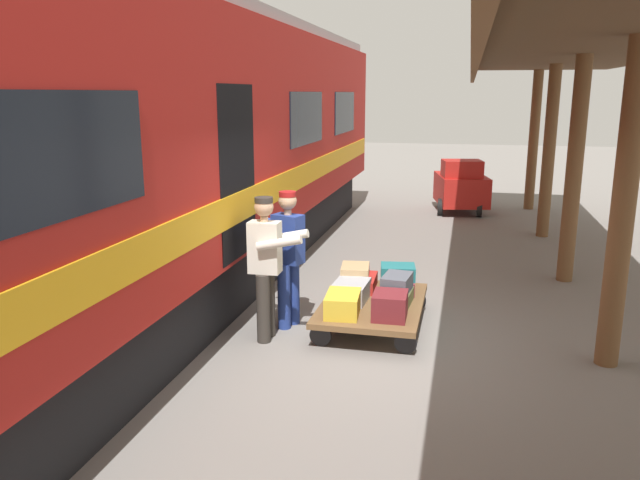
{
  "coord_description": "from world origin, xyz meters",
  "views": [
    {
      "loc": [
        -0.79,
        6.8,
        2.85
      ],
      "look_at": [
        0.85,
        -0.21,
        1.15
      ],
      "focal_mm": 35.02,
      "sensor_mm": 36.0,
      "label": 1
    }
  ],
  "objects_px": {
    "train_car": "(121,160)",
    "suitcase_teal_softside": "(398,272)",
    "suitcase_maroon_trunk": "(390,305)",
    "suitcase_gray_aluminum": "(351,291)",
    "luggage_cart": "(372,305)",
    "suitcase_burgundy_valise": "(399,285)",
    "suitcase_yellow_case": "(343,304)",
    "porter_in_overalls": "(287,254)",
    "suitcase_olive_duffel": "(395,297)",
    "suitcase_slate_roller": "(397,283)",
    "suitcase_red_plastic": "(358,282)",
    "baggage_tug": "(461,187)",
    "suitcase_tan_vintage": "(355,271)",
    "porter_by_door": "(267,264)"
  },
  "relations": [
    {
      "from": "suitcase_burgundy_valise",
      "to": "suitcase_gray_aluminum",
      "type": "bearing_deg",
      "value": 42.67
    },
    {
      "from": "suitcase_gray_aluminum",
      "to": "porter_in_overalls",
      "type": "bearing_deg",
      "value": 14.55
    },
    {
      "from": "baggage_tug",
      "to": "suitcase_tan_vintage",
      "type": "bearing_deg",
      "value": 80.65
    },
    {
      "from": "suitcase_maroon_trunk",
      "to": "porter_by_door",
      "type": "bearing_deg",
      "value": 6.72
    },
    {
      "from": "suitcase_burgundy_valise",
      "to": "suitcase_yellow_case",
      "type": "bearing_deg",
      "value": 61.53
    },
    {
      "from": "suitcase_teal_softside",
      "to": "porter_by_door",
      "type": "height_order",
      "value": "porter_by_door"
    },
    {
      "from": "suitcase_slate_roller",
      "to": "suitcase_teal_softside",
      "type": "distance_m",
      "value": 0.5
    },
    {
      "from": "suitcase_tan_vintage",
      "to": "suitcase_burgundy_valise",
      "type": "bearing_deg",
      "value": 179.86
    },
    {
      "from": "baggage_tug",
      "to": "suitcase_slate_roller",
      "type": "bearing_deg",
      "value": 85.45
    },
    {
      "from": "luggage_cart",
      "to": "suitcase_burgundy_valise",
      "type": "xyz_separation_m",
      "value": [
        -0.28,
        -0.51,
        0.14
      ]
    },
    {
      "from": "suitcase_red_plastic",
      "to": "baggage_tug",
      "type": "height_order",
      "value": "baggage_tug"
    },
    {
      "from": "suitcase_gray_aluminum",
      "to": "baggage_tug",
      "type": "distance_m",
      "value": 8.24
    },
    {
      "from": "train_car",
      "to": "suitcase_red_plastic",
      "type": "bearing_deg",
      "value": -159.65
    },
    {
      "from": "suitcase_yellow_case",
      "to": "suitcase_slate_roller",
      "type": "bearing_deg",
      "value": -139.31
    },
    {
      "from": "suitcase_tan_vintage",
      "to": "baggage_tug",
      "type": "relative_size",
      "value": 0.25
    },
    {
      "from": "suitcase_maroon_trunk",
      "to": "suitcase_gray_aluminum",
      "type": "distance_m",
      "value": 0.75
    },
    {
      "from": "suitcase_gray_aluminum",
      "to": "suitcase_red_plastic",
      "type": "distance_m",
      "value": 0.51
    },
    {
      "from": "porter_in_overalls",
      "to": "suitcase_olive_duffel",
      "type": "bearing_deg",
      "value": -171.41
    },
    {
      "from": "suitcase_burgundy_valise",
      "to": "porter_in_overalls",
      "type": "bearing_deg",
      "value": 28.23
    },
    {
      "from": "suitcase_gray_aluminum",
      "to": "suitcase_red_plastic",
      "type": "xyz_separation_m",
      "value": [
        0.0,
        -0.51,
        -0.03
      ]
    },
    {
      "from": "suitcase_burgundy_valise",
      "to": "suitcase_maroon_trunk",
      "type": "distance_m",
      "value": 1.02
    },
    {
      "from": "suitcase_gray_aluminum",
      "to": "baggage_tug",
      "type": "bearing_deg",
      "value": -98.53
    },
    {
      "from": "train_car",
      "to": "suitcase_burgundy_valise",
      "type": "height_order",
      "value": "train_car"
    },
    {
      "from": "porter_by_door",
      "to": "suitcase_tan_vintage",
      "type": "bearing_deg",
      "value": -125.13
    },
    {
      "from": "luggage_cart",
      "to": "suitcase_red_plastic",
      "type": "height_order",
      "value": "suitcase_red_plastic"
    },
    {
      "from": "train_car",
      "to": "suitcase_yellow_case",
      "type": "height_order",
      "value": "train_car"
    },
    {
      "from": "suitcase_slate_roller",
      "to": "suitcase_tan_vintage",
      "type": "xyz_separation_m",
      "value": [
        0.61,
        -0.53,
        -0.03
      ]
    },
    {
      "from": "suitcase_teal_softside",
      "to": "suitcase_yellow_case",
      "type": "bearing_deg",
      "value": 61.66
    },
    {
      "from": "train_car",
      "to": "suitcase_red_plastic",
      "type": "relative_size",
      "value": 30.04
    },
    {
      "from": "suitcase_olive_duffel",
      "to": "suitcase_tan_vintage",
      "type": "distance_m",
      "value": 0.79
    },
    {
      "from": "suitcase_olive_duffel",
      "to": "suitcase_red_plastic",
      "type": "bearing_deg",
      "value": -42.67
    },
    {
      "from": "suitcase_yellow_case",
      "to": "suitcase_slate_roller",
      "type": "relative_size",
      "value": 1.22
    },
    {
      "from": "suitcase_red_plastic",
      "to": "suitcase_yellow_case",
      "type": "bearing_deg",
      "value": 90.0
    },
    {
      "from": "suitcase_gray_aluminum",
      "to": "porter_in_overalls",
      "type": "xyz_separation_m",
      "value": [
        0.77,
        0.2,
        0.48
      ]
    },
    {
      "from": "suitcase_maroon_trunk",
      "to": "suitcase_gray_aluminum",
      "type": "relative_size",
      "value": 0.79
    },
    {
      "from": "train_car",
      "to": "suitcase_teal_softside",
      "type": "distance_m",
      "value": 3.73
    },
    {
      "from": "suitcase_burgundy_valise",
      "to": "baggage_tug",
      "type": "height_order",
      "value": "baggage_tug"
    },
    {
      "from": "suitcase_slate_roller",
      "to": "suitcase_burgundy_valise",
      "type": "bearing_deg",
      "value": -87.69
    },
    {
      "from": "luggage_cart",
      "to": "suitcase_gray_aluminum",
      "type": "height_order",
      "value": "suitcase_gray_aluminum"
    },
    {
      "from": "suitcase_burgundy_valise",
      "to": "suitcase_teal_softside",
      "type": "distance_m",
      "value": 0.18
    },
    {
      "from": "suitcase_teal_softside",
      "to": "porter_by_door",
      "type": "distance_m",
      "value": 1.85
    },
    {
      "from": "suitcase_red_plastic",
      "to": "suitcase_tan_vintage",
      "type": "relative_size",
      "value": 1.27
    },
    {
      "from": "suitcase_olive_duffel",
      "to": "suitcase_teal_softside",
      "type": "xyz_separation_m",
      "value": [
        0.02,
        -0.48,
        0.19
      ]
    },
    {
      "from": "train_car",
      "to": "porter_in_overalls",
      "type": "distance_m",
      "value": 2.31
    },
    {
      "from": "suitcase_olive_duffel",
      "to": "luggage_cart",
      "type": "bearing_deg",
      "value": 0.0
    },
    {
      "from": "suitcase_red_plastic",
      "to": "porter_by_door",
      "type": "distance_m",
      "value": 1.56
    },
    {
      "from": "suitcase_maroon_trunk",
      "to": "suitcase_slate_roller",
      "type": "distance_m",
      "value": 0.51
    },
    {
      "from": "suitcase_maroon_trunk",
      "to": "suitcase_teal_softside",
      "type": "xyz_separation_m",
      "value": [
        0.02,
        -0.99,
        0.12
      ]
    },
    {
      "from": "suitcase_red_plastic",
      "to": "baggage_tug",
      "type": "xyz_separation_m",
      "value": [
        -1.22,
        -7.64,
        0.22
      ]
    },
    {
      "from": "train_car",
      "to": "suitcase_red_plastic",
      "type": "xyz_separation_m",
      "value": [
        -2.75,
        -1.02,
        -1.65
      ]
    }
  ]
}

